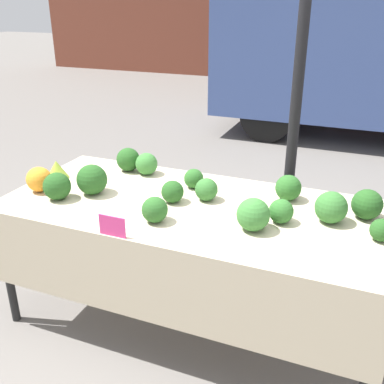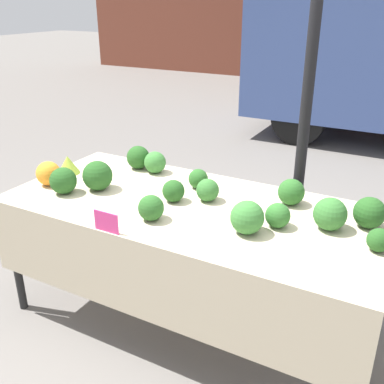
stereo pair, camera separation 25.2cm
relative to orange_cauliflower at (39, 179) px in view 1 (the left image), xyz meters
The scene contains 20 objects.
ground_plane 1.29m from the orange_cauliflower, ahead, with size 40.00×40.00×0.00m, color slate.
tent_pole 1.61m from the orange_cauliflower, 31.45° to the left, with size 0.07×0.07×2.24m.
market_table 0.95m from the orange_cauliflower, ahead, with size 2.17×0.99×0.80m.
orange_cauliflower is the anchor object (origin of this frame).
romanesco_head 0.21m from the orange_cauliflower, 99.11° to the left, with size 0.15×0.15×0.12m.
broccoli_head_0 1.02m from the orange_cauliflower, 14.48° to the left, with size 0.13×0.13×0.13m.
broccoli_head_1 1.49m from the orange_cauliflower, 17.04° to the left, with size 0.15×0.15×0.15m.
broccoli_head_2 0.94m from the orange_cauliflower, 25.15° to the left, with size 0.12×0.12×0.12m.
broccoli_head_3 0.19m from the orange_cauliflower, 17.86° to the right, with size 0.16×0.16×0.16m.
broccoli_head_4 1.89m from the orange_cauliflower, 10.82° to the left, with size 0.16×0.16×0.16m.
broccoli_head_5 0.83m from the orange_cauliflower, 10.73° to the left, with size 0.13×0.13×0.13m.
broccoli_head_6 1.45m from the orange_cauliflower, ahead, with size 0.13×0.13×0.13m.
broccoli_head_7 1.70m from the orange_cauliflower, ahead, with size 0.17×0.17×0.17m.
broccoli_head_8 1.33m from the orange_cauliflower, ahead, with size 0.17×0.17×0.17m.
broccoli_head_9 0.61m from the orange_cauliflower, 57.56° to the left, with size 0.16×0.16×0.16m.
broccoli_head_10 0.68m from the orange_cauliflower, 46.26° to the left, with size 0.15×0.15×0.15m.
broccoli_head_11 0.84m from the orange_cauliflower, ahead, with size 0.14×0.14×0.14m.
broccoli_head_12 0.33m from the orange_cauliflower, 14.84° to the left, with size 0.18×0.18×0.18m.
broccoli_head_13 1.94m from the orange_cauliflower, ahead, with size 0.11×0.11×0.11m.
price_sign 0.78m from the orange_cauliflower, 24.54° to the right, with size 0.15×0.01×0.11m.
Camera 1 is at (0.87, -2.14, 1.88)m, focal length 42.00 mm.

